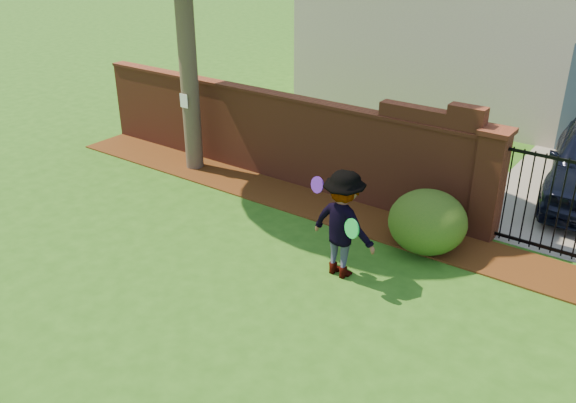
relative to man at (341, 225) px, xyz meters
The scene contains 10 objects.
ground 2.10m from the man, 124.34° to the right, with size 80.00×80.00×0.01m, color #265816.
mulch_bed 2.80m from the man, 139.44° to the left, with size 11.10×1.08×0.03m, color #3C1E0A.
brick_wall 3.92m from the man, 142.16° to the left, with size 8.70×0.31×2.16m.
pillar_left 2.74m from the man, 61.41° to the left, with size 0.50×0.50×1.88m.
iron_gate 3.41m from the man, 44.94° to the left, with size 1.78×0.03×1.60m.
paper_notice 5.00m from the man, 160.97° to the left, with size 0.20×0.01×0.28m, color white.
shrub_left 1.63m from the man, 62.50° to the left, with size 1.24×1.24×1.01m, color #224A16.
man is the anchor object (origin of this frame).
frisbee_purple 0.68m from the man, behind, with size 0.25×0.25×0.02m, color #531BAC.
frisbee_green 0.44m from the man, 39.36° to the right, with size 0.28×0.28×0.03m, color green.
Camera 1 is at (5.00, -5.15, 4.90)m, focal length 37.89 mm.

